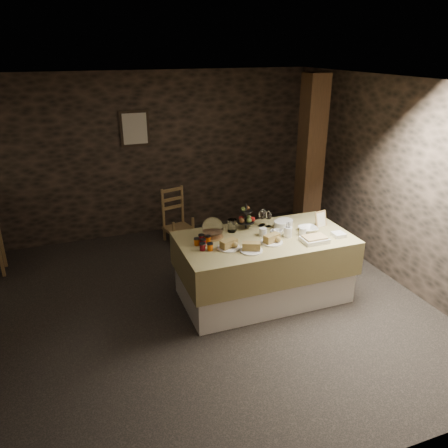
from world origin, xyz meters
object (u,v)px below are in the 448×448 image
object	(u,v)px
buffet_table	(264,263)
chair	(177,218)
timber_column	(310,166)
fruit_stand	(246,219)

from	to	relation	value
buffet_table	chair	world-z (taller)	chair
timber_column	fruit_stand	size ratio (longest dim) A/B	8.13
buffet_table	timber_column	bearing A→B (deg)	41.78
buffet_table	chair	bearing A→B (deg)	105.45
buffet_table	fruit_stand	world-z (taller)	fruit_stand
chair	timber_column	bearing A→B (deg)	-42.31
timber_column	fruit_stand	world-z (taller)	timber_column
buffet_table	fruit_stand	size ratio (longest dim) A/B	6.46
buffet_table	timber_column	world-z (taller)	timber_column
buffet_table	timber_column	distance (m)	1.83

